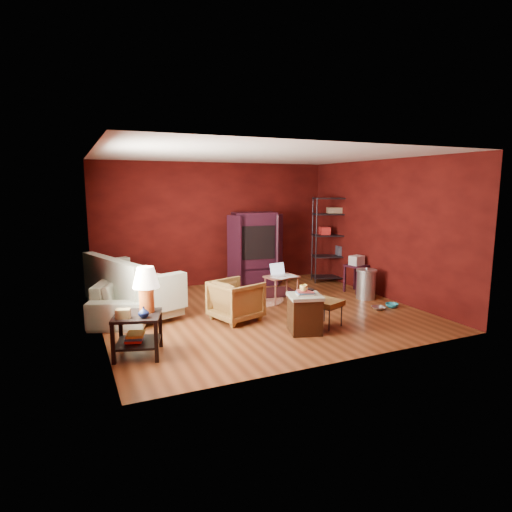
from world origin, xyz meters
The scene contains 18 objects.
room centered at (-0.04, -0.01, 1.40)m, with size 5.54×5.04×2.84m.
sofa centered at (-2.18, 0.94, 0.45)m, with size 2.29×0.67×0.90m, color #9AA18B.
armchair centered at (-0.59, -0.29, 0.38)m, with size 0.74×0.69×0.76m, color black.
pet_bowl_steel centered at (2.05, -0.80, 0.12)m, with size 0.24×0.06×0.24m, color #B8BBC0.
pet_bowl_turquoise centered at (2.38, -0.78, 0.12)m, with size 0.24×0.07×0.24m, color teal.
vase centered at (-2.31, -1.37, 0.65)m, with size 0.14×0.15×0.14m, color #0D1843.
mug centered at (0.12, -1.33, 0.74)m, with size 0.13×0.10×0.13m, color #F4E577.
side_table centered at (-2.29, -1.15, 0.72)m, with size 0.76×0.76×1.20m.
sofa_cushions centered at (-2.19, 0.90, 0.46)m, with size 1.55×2.41×0.94m.
hamper centered at (0.16, -1.31, 0.32)m, with size 0.61×0.61×0.70m.
footstool centered at (0.65, -1.20, 0.38)m, with size 0.55×0.55×0.44m.
rug_round centered at (0.19, 0.82, 0.01)m, with size 1.67×1.67×0.01m.
rug_oriental centered at (0.67, 1.13, 0.02)m, with size 1.37×0.99×0.01m.
laptop_desk centered at (0.64, 0.42, 0.47)m, with size 0.67×0.56×0.76m.
tv_armoire centered at (0.78, 2.01, 0.87)m, with size 1.31×0.81×1.68m.
wire_shelving centered at (2.65, 1.57, 1.10)m, with size 1.06×0.72×2.01m.
small_stand centered at (2.49, 0.48, 0.59)m, with size 0.48×0.48×0.80m.
trash_can centered at (2.34, -0.06, 0.31)m, with size 0.48×0.48×0.65m.
Camera 1 is at (-3.17, -6.88, 2.28)m, focal length 30.00 mm.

